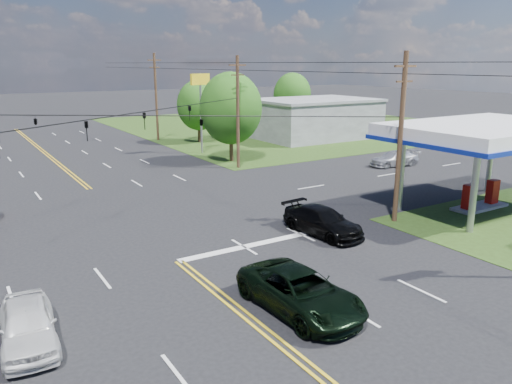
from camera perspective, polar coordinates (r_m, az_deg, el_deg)
ground at (r=30.56m, az=-14.81°, el=-2.83°), size 280.00×280.00×0.00m
grass_ne at (r=74.57m, az=3.81°, el=7.65°), size 46.00×48.00×0.03m
stop_bar at (r=25.64m, az=1.52°, el=-5.69°), size 10.00×0.50×0.02m
retail_ne at (r=61.81m, az=6.60°, el=8.23°), size 14.00×10.00×4.40m
gas_canopy at (r=33.42m, az=24.98°, el=6.04°), size 12.20×8.20×5.35m
pole_se at (r=28.86m, az=16.17°, el=6.10°), size 1.60×0.28×9.50m
pole_ne at (r=42.92m, az=-2.10°, el=9.23°), size 1.60×0.28×9.50m
pole_right_far at (r=60.07m, az=-11.35°, el=10.71°), size 1.60×0.28×10.00m
span_wire_signals at (r=29.39m, az=-15.57°, el=8.41°), size 26.00×18.00×1.13m
power_lines at (r=27.34m, az=-14.69°, el=13.53°), size 26.04×100.00×0.64m
tree_right_a at (r=46.02m, az=-2.89°, el=9.52°), size 5.70×5.70×8.18m
tree_right_b at (r=57.84m, az=-6.58°, el=9.82°), size 4.94×4.94×7.09m
tree_far_r at (r=71.96m, az=4.16°, el=11.03°), size 5.32×5.32×7.63m
pickup_dkgreen at (r=18.65m, az=5.09°, el=-11.27°), size 2.72×5.54×1.51m
suv_black at (r=26.77m, az=7.62°, el=-3.32°), size 2.46×5.09×1.43m
pickup_white at (r=18.11m, az=-24.65°, el=-13.62°), size 2.05×4.32×1.43m
sedan_far at (r=45.94m, az=15.50°, el=3.71°), size 4.79×2.45×1.33m
polesign_ne at (r=50.40m, az=-6.37°, el=11.35°), size 2.19×0.65×7.93m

